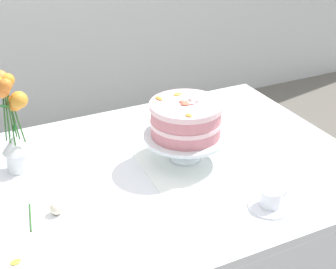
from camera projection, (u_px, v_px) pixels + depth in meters
dining_table at (159, 194)px, 1.74m from camera, size 1.40×1.00×0.74m
linen_napkin at (185, 159)px, 1.76m from camera, size 0.34×0.34×0.00m
cake_stand at (185, 139)px, 1.73m from camera, size 0.29×0.29×0.10m
layer_cake at (186, 119)px, 1.69m from camera, size 0.25×0.25×0.12m
flower_vase at (12, 123)px, 1.62m from camera, size 0.10×0.11×0.35m
teacup at (271, 200)px, 1.51m from camera, size 0.13×0.13×0.06m
fallen_rose at (55, 208)px, 1.48m from camera, size 0.11×0.13×0.04m
loose_petal_0 at (16, 262)px, 1.30m from camera, size 0.03×0.03×0.01m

